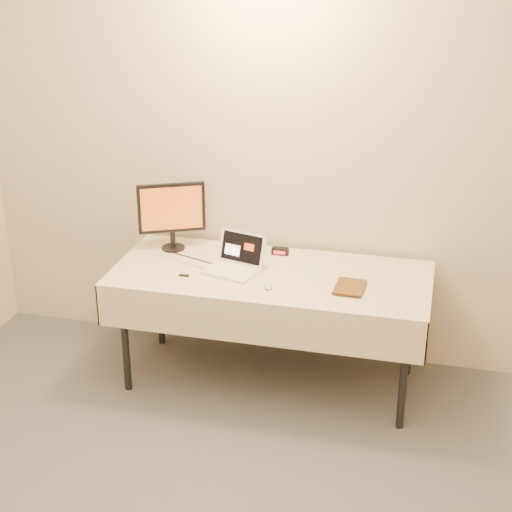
% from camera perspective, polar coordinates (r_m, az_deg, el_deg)
% --- Properties ---
extents(back_wall, '(4.00, 0.10, 2.70)m').
position_cam_1_polar(back_wall, '(4.80, 2.37, 7.63)').
color(back_wall, beige).
rests_on(back_wall, ground).
extents(table, '(1.86, 0.81, 0.74)m').
position_cam_1_polar(table, '(4.62, 1.08, -1.93)').
color(table, black).
rests_on(table, ground).
extents(laptop, '(0.36, 0.34, 0.21)m').
position_cam_1_polar(laptop, '(4.61, -1.49, -0.41)').
color(laptop, white).
rests_on(laptop, table).
extents(monitor, '(0.39, 0.20, 0.43)m').
position_cam_1_polar(monitor, '(4.86, -6.16, 3.26)').
color(monitor, black).
rests_on(monitor, table).
extents(book, '(0.16, 0.03, 0.22)m').
position_cam_1_polar(book, '(4.39, 5.83, -0.99)').
color(book, brown).
rests_on(book, table).
extents(alarm_clock, '(0.10, 0.05, 0.04)m').
position_cam_1_polar(alarm_clock, '(4.84, 1.77, 0.35)').
color(alarm_clock, black).
rests_on(alarm_clock, table).
extents(clicker, '(0.08, 0.10, 0.02)m').
position_cam_1_polar(clicker, '(4.40, 0.86, -2.18)').
color(clicker, silver).
rests_on(clicker, table).
extents(paper_form, '(0.17, 0.30, 0.00)m').
position_cam_1_polar(paper_form, '(4.61, 4.00, -1.16)').
color(paper_form, '#B5D9AD').
rests_on(paper_form, table).
extents(usb_dongle, '(0.06, 0.02, 0.01)m').
position_cam_1_polar(usb_dongle, '(4.56, -5.26, -1.41)').
color(usb_dongle, black).
rests_on(usb_dongle, table).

